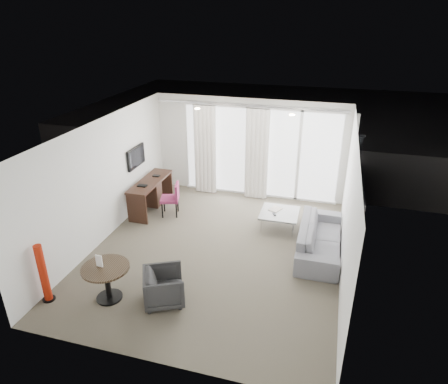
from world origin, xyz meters
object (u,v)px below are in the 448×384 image
(desk_chair, at_px, (170,199))
(rattan_chair_b, at_px, (328,170))
(coffee_table, at_px, (279,220))
(red_lamp, at_px, (43,273))
(tub_armchair, at_px, (164,287))
(desk, at_px, (151,195))
(round_table, at_px, (107,283))
(rattan_chair_a, at_px, (287,173))
(sofa, at_px, (320,238))

(desk_chair, height_order, rattan_chair_b, rattan_chair_b)
(desk_chair, xyz_separation_m, coffee_table, (2.66, 0.11, -0.22))
(red_lamp, xyz_separation_m, tub_armchair, (1.97, 0.51, -0.24))
(desk, distance_m, red_lamp, 3.69)
(red_lamp, distance_m, coffee_table, 5.03)
(red_lamp, relative_size, rattan_chair_b, 1.21)
(desk_chair, bearing_deg, desk, 148.21)
(round_table, relative_size, tub_armchair, 1.20)
(desk, bearing_deg, rattan_chair_a, 36.63)
(desk_chair, distance_m, sofa, 3.68)
(coffee_table, xyz_separation_m, sofa, (0.96, -0.77, 0.12))
(round_table, bearing_deg, coffee_table, 53.14)
(desk, distance_m, coffee_table, 3.24)
(coffee_table, height_order, sofa, sofa)
(red_lamp, bearing_deg, desk_chair, 77.00)
(desk, height_order, round_table, desk)
(desk, height_order, coffee_table, desk)
(sofa, distance_m, rattan_chair_a, 3.31)
(rattan_chair_a, xyz_separation_m, rattan_chair_b, (1.10, 0.46, 0.02))
(sofa, xyz_separation_m, rattan_chair_b, (-0.01, 3.57, 0.14))
(tub_armchair, distance_m, rattan_chair_a, 5.63)
(desk_chair, xyz_separation_m, red_lamp, (-0.81, -3.52, 0.14))
(desk, distance_m, rattan_chair_a, 3.83)
(desk_chair, xyz_separation_m, sofa, (3.62, -0.67, -0.10))
(tub_armchair, distance_m, sofa, 3.40)
(desk_chair, height_order, rattan_chair_a, rattan_chair_a)
(round_table, bearing_deg, rattan_chair_b, 60.71)
(round_table, distance_m, rattan_chair_b, 6.99)
(desk, height_order, rattan_chair_a, rattan_chair_a)
(tub_armchair, bearing_deg, desk, 2.24)
(desk_chair, relative_size, round_table, 1.02)
(tub_armchair, relative_size, coffee_table, 0.80)
(red_lamp, height_order, rattan_chair_b, red_lamp)
(desk_chair, bearing_deg, sofa, -26.15)
(desk, distance_m, round_table, 3.44)
(desk_chair, xyz_separation_m, rattan_chair_a, (2.51, 2.45, 0.02))
(desk_chair, distance_m, round_table, 3.20)
(desk, xyz_separation_m, tub_armchair, (1.73, -3.17, -0.08))
(sofa, relative_size, rattan_chair_b, 2.35)
(red_lamp, bearing_deg, rattan_chair_a, 60.92)
(desk_chair, bearing_deg, tub_armchair, -84.65)
(desk_chair, relative_size, rattan_chair_a, 0.94)
(round_table, relative_size, red_lamp, 0.74)
(tub_armchair, height_order, sofa, sofa)
(desk, distance_m, sofa, 4.27)
(desk, xyz_separation_m, sofa, (4.19, -0.83, -0.07))
(tub_armchair, height_order, coffee_table, tub_armchair)
(rattan_chair_b, bearing_deg, red_lamp, -108.54)
(desk, relative_size, coffee_table, 1.92)
(desk, height_order, rattan_chair_b, rattan_chair_b)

